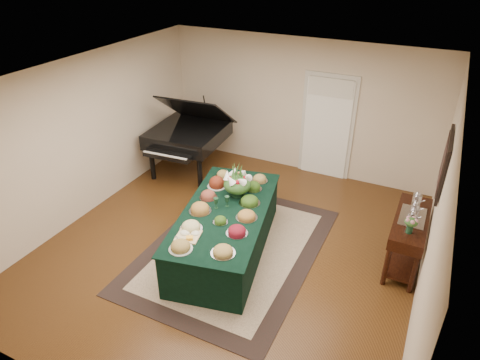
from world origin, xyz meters
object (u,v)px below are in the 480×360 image
at_px(buffet_table, 226,230).
at_px(mahogany_sideboard, 410,229).
at_px(floral_centerpiece, 237,181).
at_px(grand_piano, 188,134).

height_order(buffet_table, mahogany_sideboard, mahogany_sideboard).
distance_m(floral_centerpiece, grand_piano, 2.42).
xyz_separation_m(floral_centerpiece, mahogany_sideboard, (2.55, 0.41, -0.36)).
bearing_deg(floral_centerpiece, mahogany_sideboard, 9.22).
bearing_deg(mahogany_sideboard, buffet_table, -161.19).
xyz_separation_m(floral_centerpiece, grand_piano, (-1.87, 1.53, -0.17)).
xyz_separation_m(buffet_table, mahogany_sideboard, (2.53, 0.86, 0.27)).
height_order(grand_piano, mahogany_sideboard, grand_piano).
relative_size(buffet_table, floral_centerpiece, 6.19).
relative_size(floral_centerpiece, grand_piano, 0.26).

